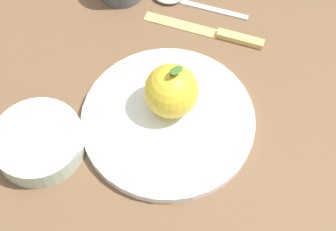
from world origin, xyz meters
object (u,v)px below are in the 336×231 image
apple (169,92)px  knife (214,33)px  dinner_plate (168,120)px  side_bowl (38,141)px

apple → knife: size_ratio=0.52×
dinner_plate → knife: dinner_plate is taller
dinner_plate → knife: (0.11, 0.14, -0.00)m
dinner_plate → side_bowl: 0.18m
side_bowl → knife: 0.32m
side_bowl → dinner_plate: bearing=-2.1°
dinner_plate → knife: 0.18m
side_bowl → knife: side_bowl is taller
apple → knife: bearing=48.5°
apple → side_bowl: (-0.18, -0.01, -0.03)m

